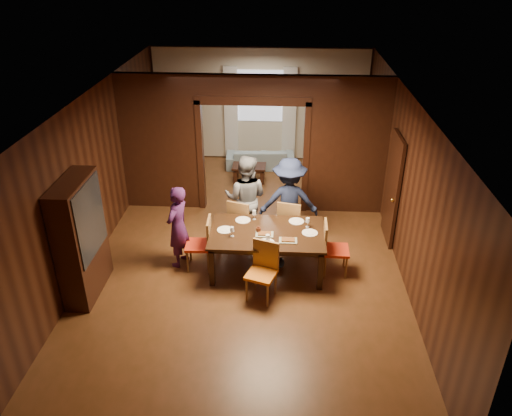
# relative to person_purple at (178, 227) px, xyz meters

# --- Properties ---
(floor) EXTENTS (9.00, 9.00, 0.00)m
(floor) POSITION_rel_person_purple_xyz_m (1.17, 0.63, -0.76)
(floor) COLOR #553417
(floor) RESTS_ON ground
(ceiling) EXTENTS (5.50, 9.00, 0.02)m
(ceiling) POSITION_rel_person_purple_xyz_m (1.17, 0.63, 2.14)
(ceiling) COLOR silver
(ceiling) RESTS_ON room_walls
(room_walls) EXTENTS (5.52, 9.01, 2.90)m
(room_walls) POSITION_rel_person_purple_xyz_m (1.17, 2.51, 0.75)
(room_walls) COLOR black
(room_walls) RESTS_ON floor
(person_purple) EXTENTS (0.53, 0.64, 1.51)m
(person_purple) POSITION_rel_person_purple_xyz_m (0.00, 0.00, 0.00)
(person_purple) COLOR #431A4E
(person_purple) RESTS_ON floor
(person_grey) EXTENTS (0.92, 0.76, 1.72)m
(person_grey) POSITION_rel_person_purple_xyz_m (1.12, 0.96, 0.10)
(person_grey) COLOR slate
(person_grey) RESTS_ON floor
(person_navy) EXTENTS (1.14, 0.70, 1.72)m
(person_navy) POSITION_rel_person_purple_xyz_m (1.93, 0.88, 0.10)
(person_navy) COLOR #171F3B
(person_navy) RESTS_ON floor
(sofa) EXTENTS (1.77, 0.78, 0.51)m
(sofa) POSITION_rel_person_purple_xyz_m (1.21, 4.48, -0.50)
(sofa) COLOR #8AA6B4
(sofa) RESTS_ON floor
(serving_bowl) EXTENTS (0.34, 0.34, 0.08)m
(serving_bowl) POSITION_rel_person_purple_xyz_m (1.71, -0.00, 0.04)
(serving_bowl) COLOR black
(serving_bowl) RESTS_ON dining_table
(dining_table) EXTENTS (1.96, 1.22, 0.76)m
(dining_table) POSITION_rel_person_purple_xyz_m (1.57, -0.09, -0.38)
(dining_table) COLOR black
(dining_table) RESTS_ON floor
(coffee_table) EXTENTS (0.80, 0.50, 0.40)m
(coffee_table) POSITION_rel_person_purple_xyz_m (0.98, 3.61, -0.56)
(coffee_table) COLOR black
(coffee_table) RESTS_ON floor
(chair_left) EXTENTS (0.46, 0.46, 0.97)m
(chair_left) POSITION_rel_person_purple_xyz_m (0.36, -0.09, -0.27)
(chair_left) COLOR red
(chair_left) RESTS_ON floor
(chair_right) EXTENTS (0.45, 0.45, 0.97)m
(chair_right) POSITION_rel_person_purple_xyz_m (2.75, -0.11, -0.27)
(chair_right) COLOR red
(chair_right) RESTS_ON floor
(chair_far_l) EXTENTS (0.56, 0.56, 0.97)m
(chair_far_l) POSITION_rel_person_purple_xyz_m (1.07, 0.75, -0.27)
(chair_far_l) COLOR orange
(chair_far_l) RESTS_ON floor
(chair_far_r) EXTENTS (0.53, 0.53, 0.97)m
(chair_far_r) POSITION_rel_person_purple_xyz_m (1.98, 0.78, -0.27)
(chair_far_r) COLOR #C27712
(chair_far_r) RESTS_ON floor
(chair_near) EXTENTS (0.56, 0.56, 0.97)m
(chair_near) POSITION_rel_person_purple_xyz_m (1.50, -0.90, -0.27)
(chair_near) COLOR orange
(chair_near) RESTS_ON floor
(hutch) EXTENTS (0.40, 1.20, 2.00)m
(hutch) POSITION_rel_person_purple_xyz_m (-1.36, -0.87, 0.24)
(hutch) COLOR black
(hutch) RESTS_ON floor
(door_right) EXTENTS (0.06, 0.90, 2.10)m
(door_right) POSITION_rel_person_purple_xyz_m (3.87, 1.13, 0.29)
(door_right) COLOR black
(door_right) RESTS_ON floor
(window_far) EXTENTS (1.20, 0.03, 1.30)m
(window_far) POSITION_rel_person_purple_xyz_m (1.17, 5.07, 0.94)
(window_far) COLOR silver
(window_far) RESTS_ON back_wall
(curtain_left) EXTENTS (0.35, 0.06, 2.40)m
(curtain_left) POSITION_rel_person_purple_xyz_m (0.42, 5.03, 0.49)
(curtain_left) COLOR white
(curtain_left) RESTS_ON back_wall
(curtain_right) EXTENTS (0.35, 0.06, 2.40)m
(curtain_right) POSITION_rel_person_purple_xyz_m (1.92, 5.03, 0.49)
(curtain_right) COLOR white
(curtain_right) RESTS_ON back_wall
(plate_left) EXTENTS (0.27, 0.27, 0.01)m
(plate_left) POSITION_rel_person_purple_xyz_m (0.83, -0.07, 0.01)
(plate_left) COLOR white
(plate_left) RESTS_ON dining_table
(plate_far_l) EXTENTS (0.27, 0.27, 0.01)m
(plate_far_l) POSITION_rel_person_purple_xyz_m (1.12, 0.29, 0.01)
(plate_far_l) COLOR white
(plate_far_l) RESTS_ON dining_table
(plate_far_r) EXTENTS (0.27, 0.27, 0.01)m
(plate_far_r) POSITION_rel_person_purple_xyz_m (2.07, 0.30, 0.01)
(plate_far_r) COLOR white
(plate_far_r) RESTS_ON dining_table
(plate_right) EXTENTS (0.27, 0.27, 0.01)m
(plate_right) POSITION_rel_person_purple_xyz_m (2.29, -0.09, 0.01)
(plate_right) COLOR white
(plate_right) RESTS_ON dining_table
(plate_near) EXTENTS (0.27, 0.27, 0.01)m
(plate_near) POSITION_rel_person_purple_xyz_m (1.57, -0.44, 0.01)
(plate_near) COLOR white
(plate_near) RESTS_ON dining_table
(platter_a) EXTENTS (0.30, 0.20, 0.04)m
(platter_a) POSITION_rel_person_purple_xyz_m (1.52, -0.19, 0.02)
(platter_a) COLOR gray
(platter_a) RESTS_ON dining_table
(platter_b) EXTENTS (0.30, 0.20, 0.04)m
(platter_b) POSITION_rel_person_purple_xyz_m (1.92, -0.36, 0.02)
(platter_b) COLOR gray
(platter_b) RESTS_ON dining_table
(wineglass_left) EXTENTS (0.08, 0.08, 0.18)m
(wineglass_left) POSITION_rel_person_purple_xyz_m (0.98, -0.27, 0.09)
(wineglass_left) COLOR white
(wineglass_left) RESTS_ON dining_table
(wineglass_far) EXTENTS (0.08, 0.08, 0.18)m
(wineglass_far) POSITION_rel_person_purple_xyz_m (1.31, 0.34, 0.09)
(wineglass_far) COLOR silver
(wineglass_far) RESTS_ON dining_table
(wineglass_right) EXTENTS (0.08, 0.08, 0.18)m
(wineglass_right) POSITION_rel_person_purple_xyz_m (2.26, 0.12, 0.09)
(wineglass_right) COLOR silver
(wineglass_right) RESTS_ON dining_table
(tumbler) EXTENTS (0.07, 0.07, 0.14)m
(tumbler) POSITION_rel_person_purple_xyz_m (1.58, -0.42, 0.07)
(tumbler) COLOR silver
(tumbler) RESTS_ON dining_table
(condiment_jar) EXTENTS (0.08, 0.08, 0.11)m
(condiment_jar) POSITION_rel_person_purple_xyz_m (1.42, -0.11, 0.06)
(condiment_jar) COLOR #491F11
(condiment_jar) RESTS_ON dining_table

